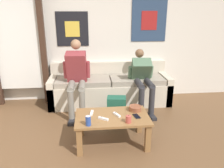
% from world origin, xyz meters
% --- Properties ---
extents(wall_back, '(10.00, 0.07, 2.55)m').
position_xyz_m(wall_back, '(0.00, 2.63, 1.28)').
color(wall_back, silver).
rests_on(wall_back, ground_plane).
extents(door_frame, '(1.00, 0.10, 2.15)m').
position_xyz_m(door_frame, '(-1.54, 2.41, 1.20)').
color(door_frame, '#382319').
rests_on(door_frame, ground_plane).
extents(couch, '(2.30, 0.70, 0.77)m').
position_xyz_m(couch, '(0.14, 2.27, 0.29)').
color(couch, beige).
rests_on(couch, ground_plane).
extents(coffee_table, '(0.97, 0.59, 0.40)m').
position_xyz_m(coffee_table, '(0.03, 0.86, 0.33)').
color(coffee_table, olive).
rests_on(coffee_table, ground_plane).
extents(person_seated_adult, '(0.47, 0.87, 1.27)m').
position_xyz_m(person_seated_adult, '(-0.48, 1.92, 0.69)').
color(person_seated_adult, gray).
rests_on(person_seated_adult, ground_plane).
extents(person_seated_teen, '(0.47, 0.94, 1.06)m').
position_xyz_m(person_seated_teen, '(0.69, 1.94, 0.60)').
color(person_seated_teen, '#2D2D33').
rests_on(person_seated_teen, ground_plane).
extents(backpack, '(0.33, 0.26, 0.40)m').
position_xyz_m(backpack, '(0.17, 1.52, 0.19)').
color(backpack, '#1E5642').
rests_on(backpack, ground_plane).
extents(ceramic_bowl, '(0.18, 0.18, 0.07)m').
position_xyz_m(ceramic_bowl, '(0.37, 0.99, 0.44)').
color(ceramic_bowl, brown).
rests_on(ceramic_bowl, coffee_table).
extents(pillar_candle, '(0.07, 0.07, 0.10)m').
position_xyz_m(pillar_candle, '(0.22, 0.65, 0.45)').
color(pillar_candle, '#B24C42').
rests_on(pillar_candle, coffee_table).
extents(drink_can_blue, '(0.07, 0.07, 0.12)m').
position_xyz_m(drink_can_blue, '(-0.28, 0.63, 0.46)').
color(drink_can_blue, '#28479E').
rests_on(drink_can_blue, coffee_table).
extents(game_controller_near_left, '(0.10, 0.14, 0.03)m').
position_xyz_m(game_controller_near_left, '(0.10, 0.87, 0.41)').
color(game_controller_near_left, white).
rests_on(game_controller_near_left, coffee_table).
extents(game_controller_near_right, '(0.06, 0.15, 0.03)m').
position_xyz_m(game_controller_near_right, '(-0.23, 0.95, 0.41)').
color(game_controller_near_right, white).
rests_on(game_controller_near_right, coffee_table).
extents(game_controller_far_center, '(0.14, 0.11, 0.03)m').
position_xyz_m(game_controller_far_center, '(-0.09, 0.77, 0.41)').
color(game_controller_far_center, white).
rests_on(game_controller_far_center, coffee_table).
extents(cell_phone, '(0.09, 0.15, 0.01)m').
position_xyz_m(cell_phone, '(0.35, 0.81, 0.41)').
color(cell_phone, black).
rests_on(cell_phone, coffee_table).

